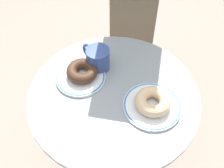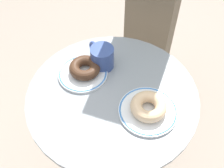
{
  "view_description": "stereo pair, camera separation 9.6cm",
  "coord_description": "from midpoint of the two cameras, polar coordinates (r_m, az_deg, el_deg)",
  "views": [
    {
      "loc": [
        0.32,
        -0.48,
        1.48
      ],
      "look_at": [
        -0.02,
        0.02,
        0.74
      ],
      "focal_mm": 43.09,
      "sensor_mm": 36.0,
      "label": 1
    },
    {
      "loc": [
        0.39,
        -0.42,
        1.48
      ],
      "look_at": [
        -0.02,
        0.02,
        0.74
      ],
      "focal_mm": 43.09,
      "sensor_mm": 36.0,
      "label": 2
    }
  ],
  "objects": [
    {
      "name": "cafe_table",
      "position": [
        1.15,
        -2.1,
        -9.35
      ],
      "size": [
        0.61,
        0.61,
        0.73
      ],
      "color": "gray",
      "rests_on": "ground"
    },
    {
      "name": "plate_left",
      "position": [
        1.0,
        -9.4,
        1.28
      ],
      "size": [
        0.18,
        0.18,
        0.01
      ],
      "color": "white",
      "rests_on": "cafe_table"
    },
    {
      "name": "plate_right",
      "position": [
        0.91,
        5.52,
        -4.83
      ],
      "size": [
        0.2,
        0.2,
        0.01
      ],
      "color": "white",
      "rests_on": "cafe_table"
    },
    {
      "name": "donut_chocolate",
      "position": [
        0.98,
        -9.29,
        2.41
      ],
      "size": [
        0.15,
        0.15,
        0.04
      ],
      "primitive_type": "torus",
      "rotation": [
        0.0,
        0.0,
        0.39
      ],
      "color": "#422819",
      "rests_on": "plate_left"
    },
    {
      "name": "donut_glazed",
      "position": [
        0.89,
        5.65,
        -3.9
      ],
      "size": [
        0.14,
        0.14,
        0.04
      ],
      "primitive_type": "torus",
      "rotation": [
        0.0,
        0.0,
        6.13
      ],
      "color": "#E0B789",
      "rests_on": "plate_right"
    },
    {
      "name": "coffee_mug",
      "position": [
        1.01,
        -5.87,
        5.29
      ],
      "size": [
        0.13,
        0.09,
        0.09
      ],
      "color": "#334784",
      "rests_on": "cafe_table"
    }
  ]
}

